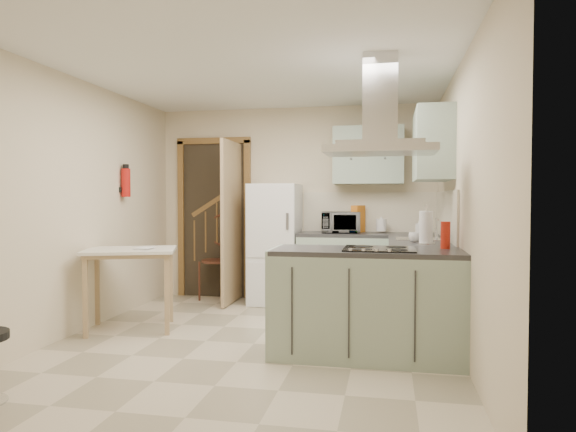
% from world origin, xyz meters
% --- Properties ---
extents(floor, '(4.20, 4.20, 0.00)m').
position_xyz_m(floor, '(0.00, 0.00, 0.00)').
color(floor, '#C1B396').
rests_on(floor, ground).
extents(ceiling, '(4.20, 4.20, 0.00)m').
position_xyz_m(ceiling, '(0.00, 0.00, 2.50)').
color(ceiling, silver).
rests_on(ceiling, back_wall).
extents(back_wall, '(3.60, 0.00, 3.60)m').
position_xyz_m(back_wall, '(0.00, 2.10, 1.25)').
color(back_wall, beige).
rests_on(back_wall, floor).
extents(left_wall, '(0.00, 4.20, 4.20)m').
position_xyz_m(left_wall, '(-1.80, 0.00, 1.25)').
color(left_wall, beige).
rests_on(left_wall, floor).
extents(right_wall, '(0.00, 4.20, 4.20)m').
position_xyz_m(right_wall, '(1.80, 0.00, 1.25)').
color(right_wall, beige).
rests_on(right_wall, floor).
extents(doorway, '(1.10, 0.12, 2.10)m').
position_xyz_m(doorway, '(-1.10, 2.07, 1.05)').
color(doorway, brown).
rests_on(doorway, floor).
extents(fridge, '(0.60, 0.60, 1.50)m').
position_xyz_m(fridge, '(-0.20, 1.80, 0.75)').
color(fridge, white).
rests_on(fridge, floor).
extents(counter_back, '(1.08, 0.60, 0.90)m').
position_xyz_m(counter_back, '(0.66, 1.80, 0.45)').
color(counter_back, '#9EB2A0').
rests_on(counter_back, floor).
extents(counter_right, '(0.60, 1.95, 0.90)m').
position_xyz_m(counter_right, '(1.50, 1.12, 0.45)').
color(counter_right, '#9EB2A0').
rests_on(counter_right, floor).
extents(splashback, '(1.68, 0.02, 0.50)m').
position_xyz_m(splashback, '(0.96, 2.09, 1.15)').
color(splashback, beige).
rests_on(splashback, counter_back).
extents(wall_cabinet_back, '(0.85, 0.35, 0.70)m').
position_xyz_m(wall_cabinet_back, '(0.95, 1.93, 1.85)').
color(wall_cabinet_back, '#9EB2A0').
rests_on(wall_cabinet_back, back_wall).
extents(wall_cabinet_right, '(0.35, 0.90, 0.70)m').
position_xyz_m(wall_cabinet_right, '(1.62, 0.85, 1.85)').
color(wall_cabinet_right, '#9EB2A0').
rests_on(wall_cabinet_right, right_wall).
extents(peninsula, '(1.55, 0.65, 0.90)m').
position_xyz_m(peninsula, '(1.02, -0.18, 0.45)').
color(peninsula, '#9EB2A0').
rests_on(peninsula, floor).
extents(hob, '(0.58, 0.50, 0.01)m').
position_xyz_m(hob, '(1.12, -0.18, 0.91)').
color(hob, black).
rests_on(hob, peninsula).
extents(extractor_hood, '(0.90, 0.55, 0.10)m').
position_xyz_m(extractor_hood, '(1.12, -0.18, 1.72)').
color(extractor_hood, silver).
rests_on(extractor_hood, ceiling).
extents(sink, '(0.45, 0.40, 0.01)m').
position_xyz_m(sink, '(1.50, 0.95, 0.91)').
color(sink, silver).
rests_on(sink, counter_right).
extents(fire_extinguisher, '(0.10, 0.10, 0.32)m').
position_xyz_m(fire_extinguisher, '(-1.74, 0.90, 1.50)').
color(fire_extinguisher, '#B2140F').
rests_on(fire_extinguisher, left_wall).
extents(drop_leaf_table, '(1.04, 0.91, 0.82)m').
position_xyz_m(drop_leaf_table, '(-1.34, 0.25, 0.41)').
color(drop_leaf_table, '#DDBB88').
rests_on(drop_leaf_table, floor).
extents(bentwood_chair, '(0.56, 0.56, 1.01)m').
position_xyz_m(bentwood_chair, '(-0.97, 1.89, 0.51)').
color(bentwood_chair, '#4F2D1A').
rests_on(bentwood_chair, floor).
extents(microwave, '(0.50, 0.36, 0.26)m').
position_xyz_m(microwave, '(0.62, 1.80, 1.03)').
color(microwave, black).
rests_on(microwave, counter_back).
extents(kettle, '(0.14, 0.14, 0.19)m').
position_xyz_m(kettle, '(1.11, 1.92, 0.99)').
color(kettle, silver).
rests_on(kettle, counter_back).
extents(cereal_box, '(0.17, 0.24, 0.33)m').
position_xyz_m(cereal_box, '(0.83, 1.93, 1.07)').
color(cereal_box, orange).
rests_on(cereal_box, counter_back).
extents(soap_bottle, '(0.10, 0.11, 0.21)m').
position_xyz_m(soap_bottle, '(1.54, 1.35, 1.01)').
color(soap_bottle, '#A9A9B5').
rests_on(soap_bottle, counter_right).
extents(paper_towel, '(0.16, 0.16, 0.31)m').
position_xyz_m(paper_towel, '(1.54, 0.43, 1.06)').
color(paper_towel, silver).
rests_on(paper_towel, counter_right).
extents(cup, '(0.14, 0.14, 0.10)m').
position_xyz_m(cup, '(1.45, 0.59, 0.95)').
color(cup, silver).
rests_on(cup, counter_right).
extents(red_bottle, '(0.09, 0.09, 0.23)m').
position_xyz_m(red_bottle, '(1.67, -0.00, 1.01)').
color(red_bottle, red).
rests_on(red_bottle, peninsula).
extents(book, '(0.16, 0.21, 0.09)m').
position_xyz_m(book, '(-1.27, 0.25, 0.86)').
color(book, '#953135').
rests_on(book, drop_leaf_table).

